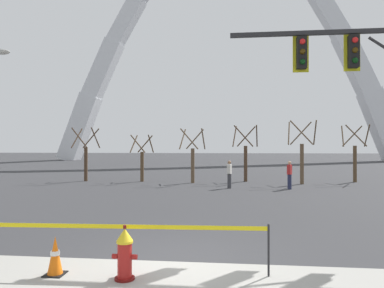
% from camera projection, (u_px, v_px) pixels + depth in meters
% --- Properties ---
extents(ground_plane, '(240.00, 240.00, 0.00)m').
position_uv_depth(ground_plane, '(177.00, 259.00, 7.65)').
color(ground_plane, '#333335').
extents(fire_hydrant, '(0.46, 0.48, 0.99)m').
position_uv_depth(fire_hydrant, '(125.00, 254.00, 6.48)').
color(fire_hydrant, '#5E0F0D').
rests_on(fire_hydrant, ground).
extents(caution_tape_barrier, '(5.43, 0.29, 0.97)m').
position_uv_depth(caution_tape_barrier, '(125.00, 238.00, 6.80)').
color(caution_tape_barrier, '#232326').
rests_on(caution_tape_barrier, ground).
extents(traffic_cone_by_hydrant, '(0.36, 0.36, 0.73)m').
position_uv_depth(traffic_cone_by_hydrant, '(55.00, 256.00, 6.72)').
color(traffic_cone_by_hydrant, black).
rests_on(traffic_cone_by_hydrant, ground).
extents(monument_arch, '(58.49, 3.20, 40.96)m').
position_uv_depth(monument_arch, '(224.00, 54.00, 60.83)').
color(monument_arch, silver).
rests_on(monument_arch, ground).
extents(tree_far_left, '(1.72, 1.73, 3.71)m').
position_uv_depth(tree_far_left, '(86.00, 157.00, 24.88)').
color(tree_far_left, '#473323').
rests_on(tree_far_left, ground).
extents(tree_left_mid, '(1.50, 1.51, 3.21)m').
position_uv_depth(tree_left_mid, '(142.00, 161.00, 24.59)').
color(tree_left_mid, brown).
rests_on(tree_left_mid, ground).
extents(tree_center_left, '(1.67, 1.68, 3.59)m').
position_uv_depth(tree_center_left, '(193.00, 159.00, 23.64)').
color(tree_center_left, brown).
rests_on(tree_center_left, ground).
extents(tree_center_right, '(1.78, 1.79, 3.85)m').
position_uv_depth(tree_center_right, '(246.00, 157.00, 24.61)').
color(tree_center_right, '#473323').
rests_on(tree_center_right, ground).
extents(tree_right_mid, '(1.87, 1.88, 4.05)m').
position_uv_depth(tree_right_mid, '(302.00, 156.00, 22.93)').
color(tree_right_mid, brown).
rests_on(tree_right_mid, ground).
extents(tree_far_right, '(1.79, 1.80, 3.87)m').
position_uv_depth(tree_far_right, '(355.00, 157.00, 24.22)').
color(tree_far_right, brown).
rests_on(tree_far_right, ground).
extents(pedestrian_walking_left, '(0.33, 0.39, 1.59)m').
position_uv_depth(pedestrian_walking_left, '(289.00, 175.00, 20.13)').
color(pedestrian_walking_left, '#232847').
rests_on(pedestrian_walking_left, ground).
extents(pedestrian_standing_center, '(0.29, 0.38, 1.59)m').
position_uv_depth(pedestrian_standing_center, '(229.00, 174.00, 20.60)').
color(pedestrian_standing_center, '#38383D').
rests_on(pedestrian_standing_center, ground).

